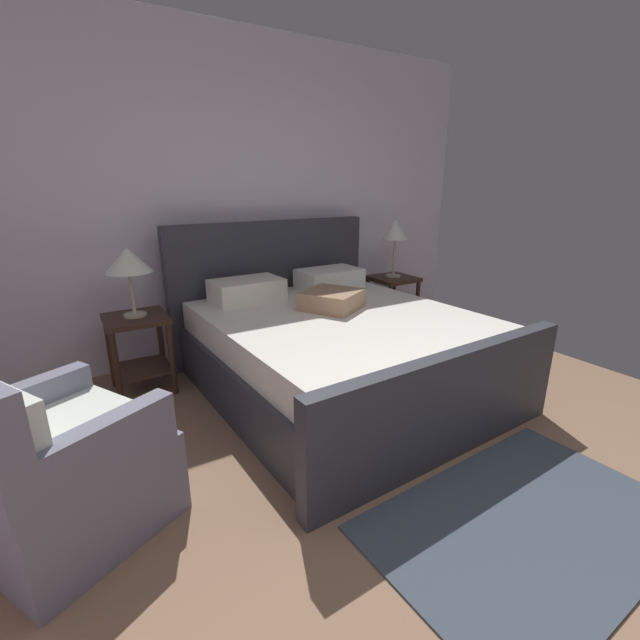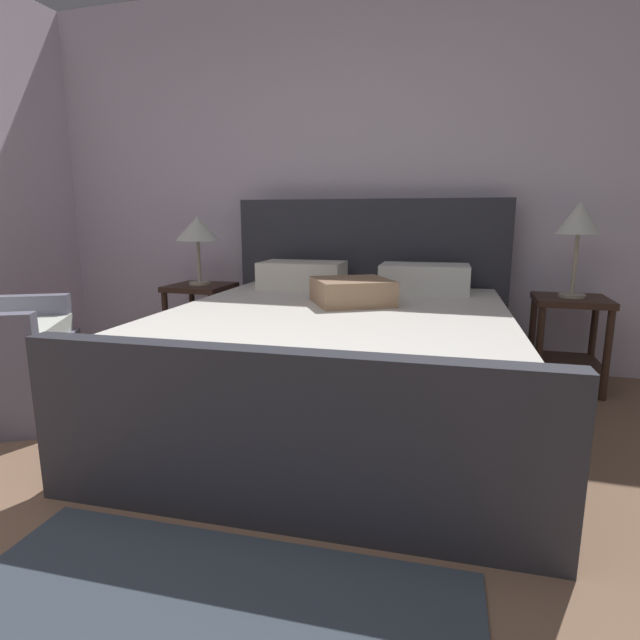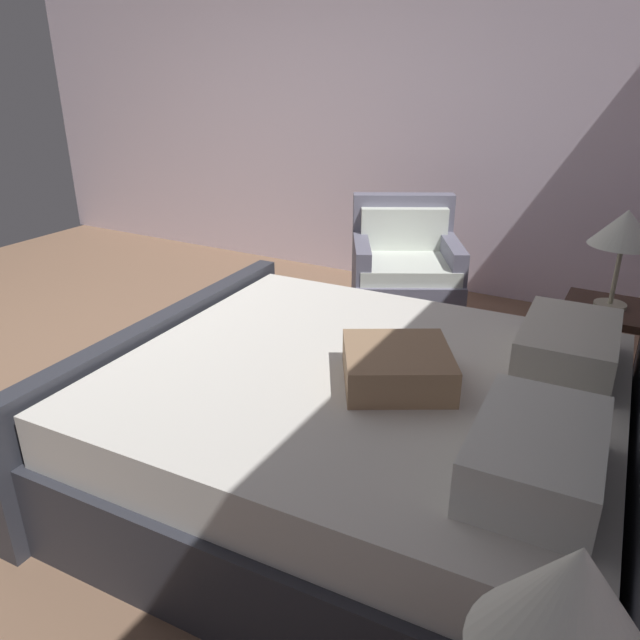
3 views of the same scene
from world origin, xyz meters
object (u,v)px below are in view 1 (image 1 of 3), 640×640
at_px(nightstand_right, 392,295).
at_px(table_lamp_left, 128,262).
at_px(bed, 334,346).
at_px(armchair, 55,468).
at_px(nightstand_left, 139,341).
at_px(table_lamp_right, 395,231).

distance_m(nightstand_right, table_lamp_left, 2.65).
bearing_deg(bed, armchair, -161.46).
xyz_separation_m(bed, table_lamp_left, (-1.29, 0.73, 0.66)).
bearing_deg(nightstand_right, nightstand_left, -177.57).
bearing_deg(table_lamp_right, nightstand_left, -177.57).
relative_size(nightstand_right, nightstand_left, 1.00).
height_order(bed, table_lamp_right, bed).
distance_m(table_lamp_left, armchair, 1.61).
distance_m(nightstand_left, armchair, 1.47).
bearing_deg(table_lamp_right, table_lamp_left, -177.57).
bearing_deg(nightstand_left, armchair, -112.83).
height_order(table_lamp_right, nightstand_left, table_lamp_right).
relative_size(nightstand_right, armchair, 0.61).
bearing_deg(bed, table_lamp_left, 150.54).
relative_size(nightstand_right, table_lamp_right, 1.01).
bearing_deg(table_lamp_left, table_lamp_right, 2.43).
xyz_separation_m(table_lamp_left, armchair, (-0.57, -1.35, -0.66)).
bearing_deg(table_lamp_right, armchair, -155.13).
height_order(nightstand_left, armchair, armchair).
bearing_deg(nightstand_left, bed, -29.46).
height_order(nightstand_left, table_lamp_left, table_lamp_left).
height_order(nightstand_right, armchair, armchair).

